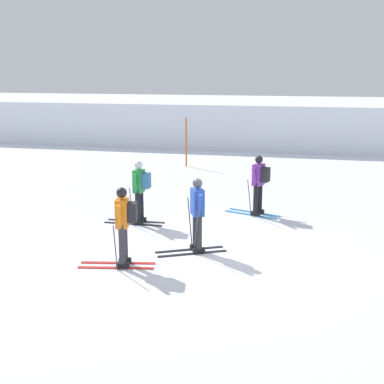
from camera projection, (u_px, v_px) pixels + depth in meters
The scene contains 7 objects.
ground_plane at pixel (214, 253), 11.58m from camera, with size 120.00×120.00×0.00m, color silver.
far_snow_ridge at pixel (272, 120), 29.36m from camera, with size 80.00×9.30×2.28m, color silver.
skier_green at pixel (140, 189), 13.58m from camera, with size 1.60×1.00×1.71m.
skier_orange at pixel (124, 223), 10.62m from camera, with size 1.64×0.99×1.71m.
skier_blue at pixel (197, 213), 11.48m from camera, with size 1.59×1.05×1.71m.
skier_purple at pixel (259, 182), 14.38m from camera, with size 1.63×0.96×1.71m.
trail_marker_pole at pixel (186, 142), 21.50m from camera, with size 0.07×0.07×2.05m, color #C65614.
Camera 1 is at (1.87, -10.77, 4.09)m, focal length 47.88 mm.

